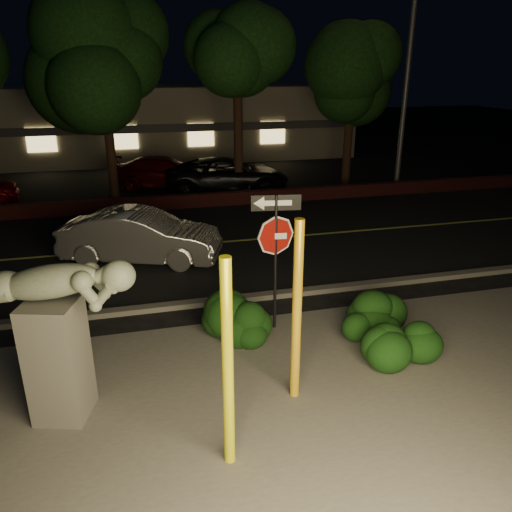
# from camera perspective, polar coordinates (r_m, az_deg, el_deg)

# --- Properties ---
(ground) EXTENTS (90.00, 90.00, 0.00)m
(ground) POSITION_cam_1_polar(r_m,az_deg,el_deg) (17.96, -7.86, 4.43)
(ground) COLOR black
(ground) RESTS_ON ground
(patio) EXTENTS (14.00, 6.00, 0.02)m
(patio) POSITION_cam_1_polar(r_m,az_deg,el_deg) (8.14, 1.87, -17.11)
(patio) COLOR #4C4944
(patio) RESTS_ON ground
(road) EXTENTS (80.00, 8.00, 0.01)m
(road) POSITION_cam_1_polar(r_m,az_deg,el_deg) (15.12, -6.50, 1.36)
(road) COLOR black
(road) RESTS_ON ground
(lane_marking) EXTENTS (80.00, 0.12, 0.00)m
(lane_marking) POSITION_cam_1_polar(r_m,az_deg,el_deg) (15.12, -6.50, 1.40)
(lane_marking) COLOR #AEAE45
(lane_marking) RESTS_ON road
(curb) EXTENTS (80.00, 0.25, 0.12)m
(curb) POSITION_cam_1_polar(r_m,az_deg,el_deg) (11.35, -3.57, -5.07)
(curb) COLOR #4C4944
(curb) RESTS_ON ground
(brick_wall) EXTENTS (40.00, 0.35, 0.50)m
(brick_wall) POSITION_cam_1_polar(r_m,az_deg,el_deg) (19.15, -8.36, 6.20)
(brick_wall) COLOR #431516
(brick_wall) RESTS_ON ground
(parking_lot) EXTENTS (40.00, 12.00, 0.01)m
(parking_lot) POSITION_cam_1_polar(r_m,az_deg,el_deg) (24.73, -9.82, 8.85)
(parking_lot) COLOR black
(parking_lot) RESTS_ON ground
(building) EXTENTS (22.00, 10.20, 4.00)m
(building) POSITION_cam_1_polar(r_m,az_deg,el_deg) (32.33, -11.33, 15.09)
(building) COLOR slate
(building) RESTS_ON ground
(tree_far_b) EXTENTS (5.20, 5.20, 8.41)m
(tree_far_b) POSITION_cam_1_polar(r_m,az_deg,el_deg) (20.39, -17.53, 22.88)
(tree_far_b) COLOR black
(tree_far_b) RESTS_ON ground
(tree_far_c) EXTENTS (4.80, 4.80, 7.84)m
(tree_far_c) POSITION_cam_1_polar(r_m,az_deg,el_deg) (20.43, -2.17, 22.63)
(tree_far_c) COLOR black
(tree_far_c) RESTS_ON ground
(tree_far_d) EXTENTS (4.40, 4.40, 7.42)m
(tree_far_d) POSITION_cam_1_polar(r_m,az_deg,el_deg) (22.48, 11.05, 21.51)
(tree_far_d) COLOR black
(tree_far_d) RESTS_ON ground
(yellow_pole_left) EXTENTS (0.15, 0.15, 2.97)m
(yellow_pole_left) POSITION_cam_1_polar(r_m,az_deg,el_deg) (6.41, -3.25, -12.58)
(yellow_pole_left) COLOR yellow
(yellow_pole_left) RESTS_ON ground
(yellow_pole_right) EXTENTS (0.15, 0.15, 2.99)m
(yellow_pole_right) POSITION_cam_1_polar(r_m,az_deg,el_deg) (7.67, 4.68, -6.52)
(yellow_pole_right) COLOR gold
(yellow_pole_right) RESTS_ON ground
(signpost) EXTENTS (0.94, 0.17, 2.78)m
(signpost) POSITION_cam_1_polar(r_m,az_deg,el_deg) (9.53, 2.27, 2.28)
(signpost) COLOR black
(signpost) RESTS_ON ground
(sculpture) EXTENTS (2.37, 1.25, 2.55)m
(sculpture) POSITION_cam_1_polar(r_m,az_deg,el_deg) (7.74, -21.96, -7.16)
(sculpture) COLOR #4C4944
(sculpture) RESTS_ON ground
(hedge_center) EXTENTS (2.21, 1.22, 1.10)m
(hedge_center) POSITION_cam_1_polar(r_m,az_deg,el_deg) (9.62, -4.07, -6.88)
(hedge_center) COLOR black
(hedge_center) RESTS_ON ground
(hedge_right) EXTENTS (1.75, 1.20, 1.04)m
(hedge_right) POSITION_cam_1_polar(r_m,az_deg,el_deg) (10.00, 13.02, -6.43)
(hedge_right) COLOR black
(hedge_right) RESTS_ON ground
(hedge_far_right) EXTENTS (1.57, 1.05, 1.05)m
(hedge_far_right) POSITION_cam_1_polar(r_m,az_deg,el_deg) (9.18, 17.09, -9.46)
(hedge_far_right) COLOR black
(hedge_far_right) RESTS_ON ground
(streetlight) EXTENTS (1.59, 0.84, 11.12)m
(streetlight) POSITION_cam_1_polar(r_m,az_deg,el_deg) (22.32, 17.03, 24.12)
(streetlight) COLOR #48484D
(streetlight) RESTS_ON ground
(silver_sedan) EXTENTS (4.53, 2.87, 1.41)m
(silver_sedan) POSITION_cam_1_polar(r_m,az_deg,el_deg) (13.88, -13.03, 2.20)
(silver_sedan) COLOR #9E9EA2
(silver_sedan) RESTS_ON ground
(parked_car_darkred) EXTENTS (4.86, 2.73, 1.33)m
(parked_car_darkred) POSITION_cam_1_polar(r_m,az_deg,el_deg) (22.60, -10.38, 9.40)
(parked_car_darkred) COLOR #470606
(parked_car_darkred) RESTS_ON ground
(parked_car_dark) EXTENTS (5.37, 2.91, 1.43)m
(parked_car_dark) POSITION_cam_1_polar(r_m,az_deg,el_deg) (21.47, -3.27, 9.25)
(parked_car_dark) COLOR black
(parked_car_dark) RESTS_ON ground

